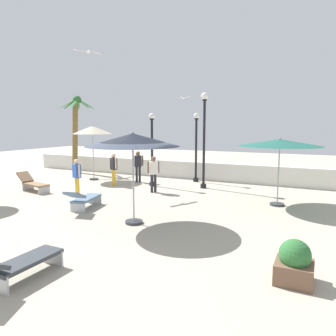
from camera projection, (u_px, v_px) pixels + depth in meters
The scene contains 19 objects.
ground_plane at pixel (123, 227), 9.37m from camera, with size 56.00×56.00×0.00m, color #B2A893.
boundary_wall at pixel (214, 172), 17.14m from camera, with size 25.20×0.30×0.98m, color silver.
patio_umbrella_0 at pixel (280, 143), 11.61m from camera, with size 3.02×3.02×2.56m.
patio_umbrella_1 at pixel (92, 130), 17.18m from camera, with size 2.14×2.14×3.02m.
patio_umbrella_2 at pixel (133, 141), 9.40m from camera, with size 2.84×2.84×2.82m.
palm_tree_0 at pixel (76, 126), 19.86m from camera, with size 2.19×1.99×4.84m.
lamp_post_0 at pixel (196, 144), 16.70m from camera, with size 0.30×0.30×3.64m.
lamp_post_1 at pixel (152, 147), 15.52m from camera, with size 0.30×0.30×3.60m.
lamp_post_2 at pixel (204, 132), 14.87m from camera, with size 0.35×0.35×4.52m.
lounge_chair_0 at pixel (83, 198), 11.33m from camera, with size 0.94×1.92×0.81m.
lounge_chair_1 at pixel (33, 183), 14.40m from camera, with size 1.95×0.89×0.84m.
lounge_chair_2 at pixel (17, 262), 6.02m from camera, with size 0.56×1.86×0.83m.
guest_0 at pixel (77, 174), 13.33m from camera, with size 0.52×0.36×1.59m.
guest_1 at pixel (138, 164), 16.69m from camera, with size 0.48×0.40×1.64m.
guest_2 at pixel (114, 166), 15.72m from camera, with size 0.50×0.38×1.62m.
guest_3 at pixel (153, 171), 14.11m from camera, with size 0.42×0.43×1.63m.
seagull_0 at pixel (183, 98), 19.39m from camera, with size 1.16×0.48×0.14m.
seagull_1 at pixel (88, 52), 14.44m from camera, with size 0.77×1.26×0.14m.
planter at pixel (294, 263), 6.04m from camera, with size 0.70×0.70×0.85m.
Camera 1 is at (5.17, -7.54, 3.00)m, focal length 33.72 mm.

